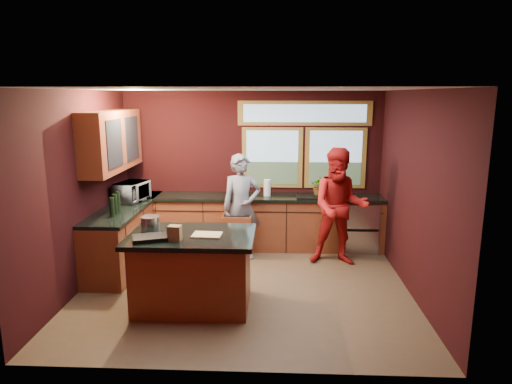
# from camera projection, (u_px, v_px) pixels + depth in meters

# --- Properties ---
(floor) EXTENTS (4.50, 4.50, 0.00)m
(floor) POSITION_uv_depth(u_px,v_px,m) (245.00, 287.00, 6.38)
(floor) COLOR brown
(floor) RESTS_ON ground
(room_shell) EXTENTS (4.52, 4.02, 2.71)m
(room_shell) POSITION_uv_depth(u_px,v_px,m) (203.00, 156.00, 6.35)
(room_shell) COLOR black
(room_shell) RESTS_ON ground
(back_counter) EXTENTS (4.50, 0.64, 0.93)m
(back_counter) POSITION_uv_depth(u_px,v_px,m) (263.00, 222.00, 7.93)
(back_counter) COLOR brown
(back_counter) RESTS_ON floor
(left_counter) EXTENTS (0.64, 2.30, 0.93)m
(left_counter) POSITION_uv_depth(u_px,v_px,m) (126.00, 235.00, 7.20)
(left_counter) COLOR brown
(left_counter) RESTS_ON floor
(island) EXTENTS (1.55, 1.05, 0.95)m
(island) POSITION_uv_depth(u_px,v_px,m) (193.00, 270.00, 5.73)
(island) COLOR brown
(island) RESTS_ON floor
(person_grey) EXTENTS (0.71, 0.56, 1.72)m
(person_grey) POSITION_uv_depth(u_px,v_px,m) (242.00, 207.00, 7.34)
(person_grey) COLOR slate
(person_grey) RESTS_ON floor
(person_red) EXTENTS (0.94, 0.76, 1.85)m
(person_red) POSITION_uv_depth(u_px,v_px,m) (340.00, 207.00, 7.08)
(person_red) COLOR #A71513
(person_red) RESTS_ON floor
(microwave) EXTENTS (0.51, 0.65, 0.32)m
(microwave) POSITION_uv_depth(u_px,v_px,m) (132.00, 192.00, 7.41)
(microwave) COLOR #999999
(microwave) RESTS_ON left_counter
(potted_plant) EXTENTS (0.31, 0.27, 0.34)m
(potted_plant) POSITION_uv_depth(u_px,v_px,m) (319.00, 186.00, 7.81)
(potted_plant) COLOR #999999
(potted_plant) RESTS_ON back_counter
(paper_towel) EXTENTS (0.12, 0.12, 0.28)m
(paper_towel) POSITION_uv_depth(u_px,v_px,m) (267.00, 188.00, 7.81)
(paper_towel) COLOR white
(paper_towel) RESTS_ON back_counter
(cutting_board) EXTENTS (0.36, 0.27, 0.02)m
(cutting_board) POSITION_uv_depth(u_px,v_px,m) (207.00, 235.00, 5.57)
(cutting_board) COLOR tan
(cutting_board) RESTS_ON island
(stock_pot) EXTENTS (0.24, 0.24, 0.18)m
(stock_pot) POSITION_uv_depth(u_px,v_px,m) (151.00, 223.00, 5.78)
(stock_pot) COLOR #B6B6BB
(stock_pot) RESTS_ON island
(paper_bag) EXTENTS (0.16, 0.13, 0.18)m
(paper_bag) POSITION_uv_depth(u_px,v_px,m) (175.00, 233.00, 5.37)
(paper_bag) COLOR brown
(paper_bag) RESTS_ON island
(black_tray) EXTENTS (0.47, 0.39, 0.05)m
(black_tray) POSITION_uv_depth(u_px,v_px,m) (150.00, 238.00, 5.40)
(black_tray) COLOR black
(black_tray) RESTS_ON island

